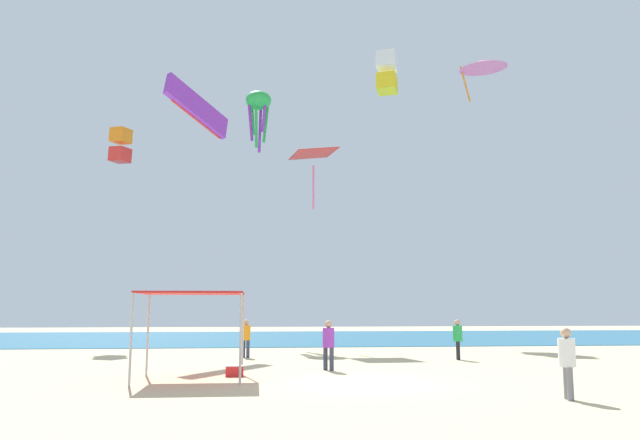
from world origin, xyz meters
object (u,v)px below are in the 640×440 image
at_px(person_leftmost, 458,336).
at_px(kite_parafoil_purple, 197,108).
at_px(kite_box_white, 387,73).
at_px(person_rightmost, 328,341).
at_px(person_near_tent, 567,357).
at_px(kite_delta_pink, 483,64).
at_px(kite_octopus_green, 258,103).
at_px(cooler_box, 235,371).
at_px(person_central, 246,335).
at_px(canopy_tent, 192,297).
at_px(kite_diamond_red, 313,157).
at_px(kite_box_orange, 121,145).

distance_m(person_leftmost, kite_parafoil_purple, 18.83).
bearing_deg(kite_box_white, kite_parafoil_purple, 63.29).
height_order(person_rightmost, kite_parafoil_purple, kite_parafoil_purple).
xyz_separation_m(person_near_tent, kite_delta_pink, (8.27, 25.93, 18.21)).
distance_m(person_near_tent, kite_octopus_green, 32.31).
xyz_separation_m(cooler_box, kite_delta_pink, (16.35, 19.94, 19.03)).
xyz_separation_m(person_central, person_rightmost, (2.98, -6.00, 0.04)).
xyz_separation_m(person_near_tent, person_central, (-7.85, 13.60, -0.02)).
relative_size(person_leftmost, cooler_box, 2.94).
xyz_separation_m(person_near_tent, kite_octopus_green, (-7.45, 27.45, 15.32)).
height_order(person_rightmost, kite_octopus_green, kite_octopus_green).
height_order(person_near_tent, kite_parafoil_purple, kite_parafoil_purple).
xyz_separation_m(person_near_tent, person_rightmost, (-4.87, 7.60, 0.02)).
height_order(person_near_tent, kite_octopus_green, kite_octopus_green).
bearing_deg(canopy_tent, person_leftmost, 31.51).
xyz_separation_m(cooler_box, kite_parafoil_purple, (-2.76, 13.41, 13.06)).
height_order(person_rightmost, kite_diamond_red, kite_diamond_red).
bearing_deg(canopy_tent, kite_parafoil_purple, 95.81).
bearing_deg(person_central, canopy_tent, -51.31).
distance_m(person_leftmost, cooler_box, 10.76).
height_order(person_leftmost, cooler_box, person_leftmost).
height_order(person_leftmost, kite_octopus_green, kite_octopus_green).
height_order(person_leftmost, person_rightmost, person_rightmost).
bearing_deg(person_rightmost, kite_octopus_green, 149.50).
bearing_deg(kite_octopus_green, person_leftmost, 162.71).
relative_size(person_rightmost, kite_box_orange, 0.78).
bearing_deg(person_leftmost, canopy_tent, -44.04).
relative_size(person_near_tent, kite_diamond_red, 0.47).
distance_m(person_central, person_rightmost, 6.70).
relative_size(kite_octopus_green, kite_box_white, 1.27).
relative_size(canopy_tent, kite_delta_pink, 0.66).
bearing_deg(person_rightmost, kite_delta_pink, 106.45).
relative_size(cooler_box, kite_diamond_red, 0.16).
bearing_deg(kite_delta_pink, person_leftmost, -67.73).
bearing_deg(kite_box_white, cooler_box, 88.84).
relative_size(person_rightmost, kite_parafoil_purple, 0.45).
relative_size(person_near_tent, cooler_box, 2.97).
distance_m(kite_diamond_red, kite_delta_pink, 15.44).
height_order(cooler_box, kite_box_white, kite_box_white).
bearing_deg(person_near_tent, kite_parafoil_purple, 41.85).
bearing_deg(person_central, kite_diamond_red, 113.84).
distance_m(person_near_tent, person_leftmost, 11.59).
distance_m(person_rightmost, cooler_box, 3.69).
relative_size(person_central, kite_parafoil_purple, 0.43).
distance_m(person_leftmost, kite_box_white, 27.83).
height_order(person_leftmost, kite_diamond_red, kite_diamond_red).
bearing_deg(kite_octopus_green, cooler_box, 132.76).
bearing_deg(person_leftmost, person_near_tent, 8.96).
height_order(person_near_tent, kite_box_white, kite_box_white).
bearing_deg(canopy_tent, kite_octopus_green, 85.05).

